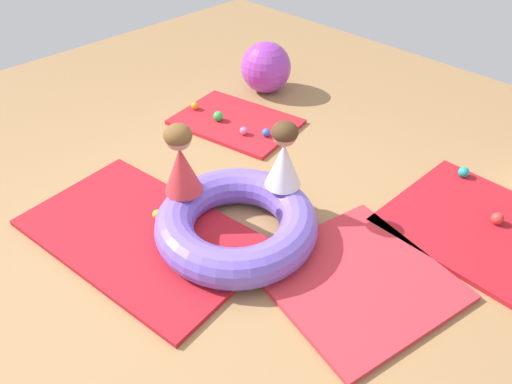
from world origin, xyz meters
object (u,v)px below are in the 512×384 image
Objects in this scene: child_in_white at (284,155)px; play_ball_teal at (464,172)px; play_ball_red at (497,219)px; play_ball_yellow at (157,214)px; play_ball_green at (218,116)px; play_ball_blue at (266,133)px; inflatable_cushion at (236,223)px; play_ball_pink at (244,131)px; child_in_red at (181,160)px; play_ball_orange at (195,106)px; exercise_ball_large at (266,67)px.

play_ball_teal is (0.80, 1.40, -0.46)m from child_in_white.
play_ball_red is 1.26× the size of play_ball_yellow.
child_in_white is 1.55m from play_ball_green.
play_ball_blue is 0.81× the size of play_ball_green.
inflatable_cushion reaches higher than play_ball_teal.
play_ball_yellow is (-0.56, -0.31, -0.07)m from inflatable_cushion.
play_ball_pink reaches higher than play_ball_blue.
play_ball_pink is at bearing 41.64° from child_in_white.
inflatable_cushion is 15.05× the size of play_ball_blue.
child_in_red is 0.52m from play_ball_yellow.
child_in_white is at bearing -17.39° from play_ball_orange.
play_ball_green is 1.53m from play_ball_yellow.
play_ball_orange is at bearing -100.38° from exercise_ball_large.
play_ball_blue is at bearing -170.88° from play_ball_red.
play_ball_orange is 1.72m from play_ball_yellow.
play_ball_blue is at bearing 125.14° from inflatable_cushion.
inflatable_cushion is 0.64m from play_ball_yellow.
exercise_ball_large reaches higher than play_ball_blue.
play_ball_green is (-0.54, -0.13, 0.01)m from play_ball_blue.
inflatable_cushion is at bearing -114.33° from play_ball_teal.
play_ball_orange and play_ball_blue have the same top height.
child_in_white is 6.71× the size of play_ball_orange.
child_in_white is at bearing 146.57° from child_in_red.
play_ball_orange is 0.81× the size of play_ball_green.
child_in_red is 6.96× the size of play_ball_orange.
play_ball_red is 2.85m from exercise_ball_large.
play_ball_yellow is (1.13, -1.29, -0.00)m from play_ball_orange.
play_ball_pink is at bearing -143.57° from play_ball_blue.
play_ball_orange is at bearing -176.84° from play_ball_green.
child_in_red is 6.90× the size of play_ball_pink.
exercise_ball_large is at bearing 171.82° from play_ball_red.
exercise_ball_large reaches higher than play_ball_red.
play_ball_teal is 1.23× the size of play_ball_yellow.
play_ball_red is 2.67m from play_ball_green.
child_in_white is at bearing -39.37° from play_ball_blue.
child_in_white is (0.04, 0.44, 0.40)m from inflatable_cushion.
play_ball_pink is 0.82× the size of play_ball_green.
play_ball_blue is 0.56m from play_ball_green.
child_in_red reaches higher than play_ball_yellow.
inflatable_cushion is 1.95m from play_ball_orange.
inflatable_cushion is 1.38m from play_ball_blue.
play_ball_red is (1.30, 1.46, -0.06)m from inflatable_cushion.
inflatable_cushion is at bearing -30.32° from play_ball_orange.
child_in_white is 0.96× the size of child_in_red.
play_ball_pink is at bearing -148.45° from child_in_red.
play_ball_pink is 1.01× the size of play_ball_orange.
play_ball_teal is 1.78m from play_ball_blue.
exercise_ball_large is (-1.52, 1.87, 0.13)m from inflatable_cushion.
exercise_ball_large is (-0.55, 0.87, 0.19)m from play_ball_pink.
child_in_white reaches higher than play_ball_red.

